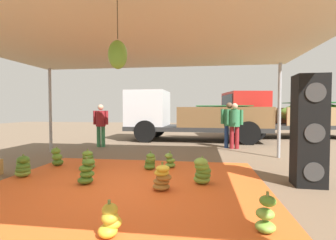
% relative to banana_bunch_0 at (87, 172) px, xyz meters
% --- Properties ---
extents(ground_plane, '(40.00, 40.00, 0.00)m').
position_rel_banana_bunch_0_xyz_m(ground_plane, '(0.82, 3.07, -0.24)').
color(ground_plane, brown).
extents(tarp_orange, '(5.41, 4.60, 0.01)m').
position_rel_banana_bunch_0_xyz_m(tarp_orange, '(0.82, 0.07, -0.23)').
color(tarp_orange, '#E05B23').
rests_on(tarp_orange, ground).
extents(tent_canopy, '(8.00, 7.00, 2.96)m').
position_rel_banana_bunch_0_xyz_m(tent_canopy, '(0.81, -0.03, 2.63)').
color(tent_canopy, '#9EA0A5').
rests_on(tent_canopy, ground).
extents(banana_bunch_0, '(0.43, 0.44, 0.54)m').
position_rel_banana_bunch_0_xyz_m(banana_bunch_0, '(0.00, 0.00, 0.00)').
color(banana_bunch_0, '#477523').
rests_on(banana_bunch_0, tarp_orange).
extents(banana_bunch_1, '(0.32, 0.31, 0.49)m').
position_rel_banana_bunch_0_xyz_m(banana_bunch_1, '(3.04, -1.54, -0.03)').
color(banana_bunch_1, '#75A83D').
rests_on(banana_bunch_1, tarp_orange).
extents(banana_bunch_2, '(0.44, 0.45, 0.50)m').
position_rel_banana_bunch_0_xyz_m(banana_bunch_2, '(-1.61, 0.28, -0.01)').
color(banana_bunch_2, '#75A83D').
rests_on(banana_bunch_2, tarp_orange).
extents(banana_bunch_3, '(0.35, 0.35, 0.43)m').
position_rel_banana_bunch_0_xyz_m(banana_bunch_3, '(1.47, 1.56, -0.06)').
color(banana_bunch_3, '#6B9E38').
rests_on(banana_bunch_3, tarp_orange).
extents(banana_bunch_4, '(0.44, 0.44, 0.55)m').
position_rel_banana_bunch_0_xyz_m(banana_bunch_4, '(2.28, 0.29, 0.02)').
color(banana_bunch_4, '#6B9E38').
rests_on(banana_bunch_4, tarp_orange).
extents(banana_bunch_5, '(0.35, 0.35, 0.50)m').
position_rel_banana_bunch_0_xyz_m(banana_bunch_5, '(-1.50, 1.37, -0.01)').
color(banana_bunch_5, '#477523').
rests_on(banana_bunch_5, tarp_orange).
extents(banana_bunch_6, '(0.36, 0.34, 0.45)m').
position_rel_banana_bunch_0_xyz_m(banana_bunch_6, '(1.01, 1.32, -0.04)').
color(banana_bunch_6, '#477523').
rests_on(banana_bunch_6, tarp_orange).
extents(banana_bunch_7, '(0.32, 0.33, 0.43)m').
position_rel_banana_bunch_0_xyz_m(banana_bunch_7, '(1.22, -1.90, -0.05)').
color(banana_bunch_7, gold).
rests_on(banana_bunch_7, tarp_orange).
extents(banana_bunch_8, '(0.44, 0.41, 0.52)m').
position_rel_banana_bunch_0_xyz_m(banana_bunch_8, '(1.55, -0.17, -0.01)').
color(banana_bunch_8, '#996628').
rests_on(banana_bunch_8, tarp_orange).
extents(banana_bunch_9, '(0.43, 0.44, 0.50)m').
position_rel_banana_bunch_0_xyz_m(banana_bunch_9, '(-0.53, 1.15, -0.02)').
color(banana_bunch_9, '#518428').
rests_on(banana_bunch_9, tarp_orange).
extents(cargo_truck_main, '(6.70, 2.64, 2.40)m').
position_rel_banana_bunch_0_xyz_m(cargo_truck_main, '(1.65, 7.32, 0.94)').
color(cargo_truck_main, '#2D2D2D').
rests_on(cargo_truck_main, ground).
extents(cargo_truck_far, '(7.17, 3.63, 2.40)m').
position_rel_banana_bunch_0_xyz_m(cargo_truck_far, '(6.70, 9.30, 0.98)').
color(cargo_truck_far, '#2D2D2D').
rests_on(cargo_truck_far, ground).
extents(worker_0, '(0.62, 0.38, 1.69)m').
position_rel_banana_bunch_0_xyz_m(worker_0, '(-1.72, 4.72, 0.75)').
color(worker_0, '#337A4C').
rests_on(worker_0, ground).
extents(worker_1, '(0.63, 0.39, 1.73)m').
position_rel_banana_bunch_0_xyz_m(worker_1, '(3.49, 4.98, 0.77)').
color(worker_1, maroon).
rests_on(worker_1, ground).
extents(worker_2, '(0.64, 0.39, 1.76)m').
position_rel_banana_bunch_0_xyz_m(worker_2, '(3.31, 5.15, 0.79)').
color(worker_2, navy).
rests_on(worker_2, ground).
extents(speaker_stack, '(0.57, 0.52, 2.16)m').
position_rel_banana_bunch_0_xyz_m(speaker_stack, '(4.32, 0.49, 0.84)').
color(speaker_stack, black).
rests_on(speaker_stack, ground).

